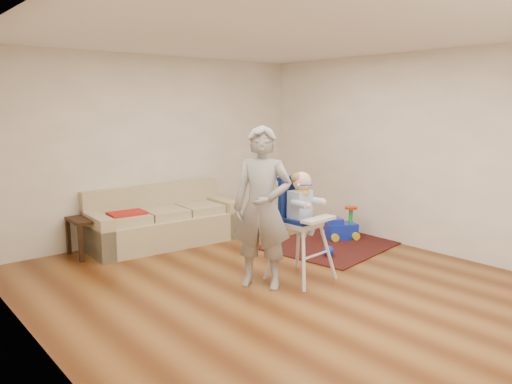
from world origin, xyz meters
TOP-DOWN VIEW (x-y plane):
  - ground at (0.00, 0.00)m, footprint 5.50×5.50m
  - room_envelope at (0.00, 0.53)m, footprint 5.04×5.52m
  - sofa at (-0.16, 2.30)m, footprint 2.16×0.98m
  - side_table at (-1.17, 2.44)m, footprint 0.51×0.51m
  - area_rug at (1.75, 0.73)m, footprint 2.17×1.77m
  - ride_on_toy at (2.01, 0.83)m, footprint 0.53×0.47m
  - toy_ball at (1.19, 0.34)m, footprint 0.14×0.14m
  - high_chair at (0.32, -0.02)m, footprint 0.64×0.64m
  - adult at (-0.17, 0.09)m, footprint 0.72×0.77m

SIDE VIEW (x-z plane):
  - ground at x=0.00m, z-range 0.00..0.00m
  - area_rug at x=1.75m, z-range 0.00..0.02m
  - toy_ball at x=1.19m, z-range 0.02..0.16m
  - ride_on_toy at x=2.01m, z-range 0.02..0.49m
  - side_table at x=-1.17m, z-range 0.00..0.51m
  - sofa at x=-0.16m, z-range 0.00..0.82m
  - high_chair at x=0.32m, z-range -0.02..1.24m
  - adult at x=-0.17m, z-range 0.00..1.77m
  - room_envelope at x=0.00m, z-range 0.52..3.24m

